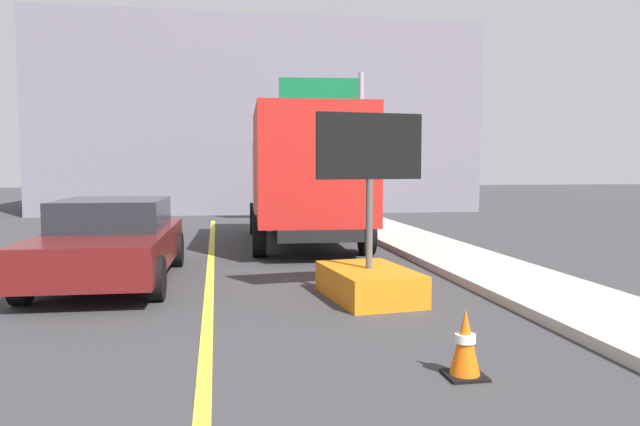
# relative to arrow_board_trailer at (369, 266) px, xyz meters

# --- Properties ---
(arrow_board_trailer) EXTENTS (1.60, 1.92, 2.70)m
(arrow_board_trailer) POSITION_rel_arrow_board_trailer_xyz_m (0.00, 0.00, 0.00)
(arrow_board_trailer) COLOR orange
(arrow_board_trailer) RESTS_ON ground
(box_truck) EXTENTS (2.84, 6.81, 3.23)m
(box_truck) POSITION_rel_arrow_board_trailer_xyz_m (-0.05, 6.16, 1.28)
(box_truck) COLOR black
(box_truck) RESTS_ON ground
(pickup_car) EXTENTS (2.18, 4.66, 1.38)m
(pickup_car) POSITION_rel_arrow_board_trailer_xyz_m (-3.92, 1.99, 0.22)
(pickup_car) COLOR #591414
(pickup_car) RESTS_ON ground
(highway_guide_sign) EXTENTS (2.78, 0.38, 5.00)m
(highway_guide_sign) POSITION_rel_arrow_board_trailer_xyz_m (1.76, 11.13, 2.94)
(highway_guide_sign) COLOR gray
(highway_guide_sign) RESTS_ON ground
(far_building_block) EXTENTS (18.11, 6.79, 7.89)m
(far_building_block) POSITION_rel_arrow_board_trailer_xyz_m (-0.28, 18.94, 3.46)
(far_building_block) COLOR slate
(far_building_block) RESTS_ON ground
(traffic_cone_mid_lane) EXTENTS (0.36, 0.36, 0.64)m
(traffic_cone_mid_lane) POSITION_rel_arrow_board_trailer_xyz_m (0.05, -3.36, -0.17)
(traffic_cone_mid_lane) COLOR black
(traffic_cone_mid_lane) RESTS_ON ground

